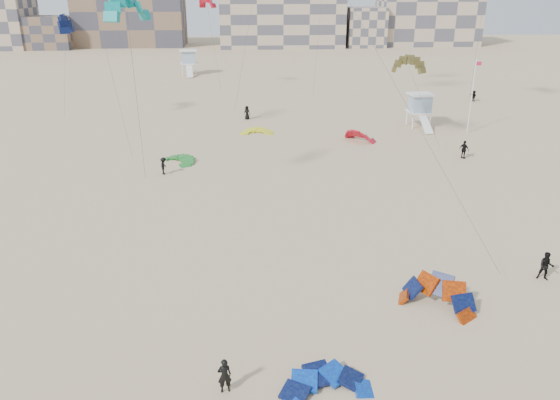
{
  "coord_description": "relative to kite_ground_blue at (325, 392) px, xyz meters",
  "views": [
    {
      "loc": [
        0.33,
        -21.26,
        15.94
      ],
      "look_at": [
        2.0,
        6.0,
        5.03
      ],
      "focal_mm": 35.0,
      "sensor_mm": 36.0,
      "label": 1
    }
  ],
  "objects": [
    {
      "name": "kitesurfer_d",
      "position": [
        17.93,
        31.6,
        0.89
      ],
      "size": [
        0.97,
        1.1,
        1.78
      ],
      "primitive_type": "imported",
      "rotation": [
        0.0,
        0.0,
        2.2
      ],
      "color": "black",
      "rests_on": "ground"
    },
    {
      "name": "flagpole",
      "position": [
        22.0,
        41.03,
        4.34
      ],
      "size": [
        0.67,
        0.1,
        8.27
      ],
      "color": "white",
      "rests_on": "ground"
    },
    {
      "name": "kitesurfer_c",
      "position": [
        -10.51,
        28.61,
        0.78
      ],
      "size": [
        0.72,
        1.08,
        1.56
      ],
      "primitive_type": "imported",
      "rotation": [
        0.0,
        0.0,
        1.43
      ],
      "color": "black",
      "rests_on": "ground"
    },
    {
      "name": "kite_fly_teal_a",
      "position": [
        -10.84,
        20.86,
        14.23
      ],
      "size": [
        4.77,
        6.37,
        14.54
      ],
      "rotation": [
        0.0,
        0.0,
        0.95
      ],
      "color": "#089696",
      "rests_on": "ground"
    },
    {
      "name": "kitesurfer_e",
      "position": [
        -3.01,
        49.3,
        0.84
      ],
      "size": [
        0.96,
        0.82,
        1.68
      ],
      "primitive_type": "imported",
      "rotation": [
        0.0,
        0.0,
        -0.41
      ],
      "color": "black",
      "rests_on": "ground"
    },
    {
      "name": "condo_west_b",
      "position": [
        -33.33,
        137.21,
        9.0
      ],
      "size": [
        28.0,
        14.0,
        18.0
      ],
      "primitive_type": "cube",
      "color": "brown",
      "rests_on": "ground"
    },
    {
      "name": "kite_fly_navy",
      "position": [
        -23.3,
        47.97,
        11.38
      ],
      "size": [
        4.22,
        4.24,
        11.7
      ],
      "rotation": [
        0.0,
        0.0,
        1.71
      ],
      "color": "#0F2042",
      "rests_on": "ground"
    },
    {
      "name": "condo_mid",
      "position": [
        6.67,
        133.21,
        6.0
      ],
      "size": [
        32.0,
        16.0,
        12.0
      ],
      "primitive_type": "cube",
      "color": "tan",
      "rests_on": "ground"
    },
    {
      "name": "kitesurfer_f",
      "position": [
        29.64,
        58.46,
        0.79
      ],
      "size": [
        0.62,
        1.5,
        1.57
      ],
      "primitive_type": "imported",
      "rotation": [
        0.0,
        0.0,
        -1.46
      ],
      "color": "black",
      "rests_on": "ground"
    },
    {
      "name": "ground",
      "position": [
        -3.33,
        3.21,
        0.0
      ],
      "size": [
        320.0,
        320.0,
        0.0
      ],
      "primitive_type": "plane",
      "color": "tan",
      "rests_on": "ground"
    },
    {
      "name": "kite_ground_orange",
      "position": [
        6.72,
        6.05,
        0.0
      ],
      "size": [
        5.63,
        5.61,
        4.05
      ],
      "primitive_type": null,
      "rotation": [
        0.91,
        0.0,
        -0.64
      ],
      "color": "#DB3B00",
      "rests_on": "ground"
    },
    {
      "name": "condo_fill_left",
      "position": [
        -53.33,
        131.21,
        4.0
      ],
      "size": [
        12.0,
        10.0,
        8.0
      ],
      "primitive_type": "cube",
      "color": "brown",
      "rests_on": "ground"
    },
    {
      "name": "kite_fly_red",
      "position": [
        -8.55,
        68.2,
        13.08
      ],
      "size": [
        4.49,
        6.96,
        13.4
      ],
      "rotation": [
        0.0,
        0.0,
        2.27
      ],
      "color": "red",
      "rests_on": "ground"
    },
    {
      "name": "lifeguard_tower_far",
      "position": [
        -13.55,
        85.78,
        2.2
      ],
      "size": [
        3.47,
        6.25,
        4.44
      ],
      "rotation": [
        0.0,
        0.0,
        0.11
      ],
      "color": "white",
      "rests_on": "ground"
    },
    {
      "name": "kite_ground_yellow",
      "position": [
        -1.91,
        42.37,
        0.0
      ],
      "size": [
        3.54,
        3.75,
        1.5
      ],
      "primitive_type": null,
      "rotation": [
        0.21,
        0.0,
        -0.03
      ],
      "color": "yellow",
      "rests_on": "ground"
    },
    {
      "name": "kite_fly_olive",
      "position": [
        13.61,
        37.88,
        8.0
      ],
      "size": [
        4.5,
        8.23,
        8.28
      ],
      "rotation": [
        0.0,
        0.0,
        -0.51
      ],
      "color": "brown",
      "rests_on": "ground"
    },
    {
      "name": "condo_east",
      "position": [
        46.67,
        135.21,
        8.0
      ],
      "size": [
        26.0,
        14.0,
        16.0
      ],
      "primitive_type": "cube",
      "color": "tan",
      "rests_on": "ground"
    },
    {
      "name": "kitesurfer_main",
      "position": [
        -4.18,
        0.31,
        0.81
      ],
      "size": [
        0.65,
        0.48,
        1.62
      ],
      "primitive_type": "imported",
      "rotation": [
        0.0,
        0.0,
        3.31
      ],
      "color": "black",
      "rests_on": "ground"
    },
    {
      "name": "condo_fill_right",
      "position": [
        28.67,
        131.21,
        5.0
      ],
      "size": [
        10.0,
        10.0,
        10.0
      ],
      "primitive_type": "cube",
      "color": "tan",
      "rests_on": "ground"
    },
    {
      "name": "kitesurfer_b",
      "position": [
        13.89,
        8.48,
        0.86
      ],
      "size": [
        1.02,
        0.91,
        1.72
      ],
      "primitive_type": "imported",
      "rotation": [
        0.0,
        0.0,
        -0.38
      ],
      "color": "black",
      "rests_on": "ground"
    },
    {
      "name": "lifeguard_tower_near",
      "position": [
        17.28,
        44.34,
        1.94
      ],
      "size": [
        2.9,
        5.4,
        3.91
      ],
      "rotation": [
        0.0,
        0.0,
        0.05
      ],
      "color": "white",
      "rests_on": "ground"
    },
    {
      "name": "kite_ground_green",
      "position": [
        -9.58,
        32.23,
        0.0
      ],
      "size": [
        5.13,
        5.11,
        1.43
      ],
      "primitive_type": null,
      "rotation": [
        0.19,
        0.0,
        -0.85
      ],
      "color": "#1E812E",
      "rests_on": "ground"
    },
    {
      "name": "kite_ground_blue",
      "position": [
        0.0,
        0.0,
        0.0
      ],
      "size": [
        4.76,
        4.91,
        2.17
      ],
      "primitive_type": null,
      "rotation": [
        0.28,
        0.0,
        0.28
      ],
      "color": "#0058B8",
      "rests_on": "ground"
    },
    {
      "name": "kite_ground_red_far",
      "position": [
        9.16,
        38.59,
        0.0
      ],
      "size": [
        5.23,
        5.22,
        3.71
      ],
      "primitive_type": null,
      "rotation": [
        0.76,
        0.0,
        2.31
      ],
      "color": "red",
      "rests_on": "ground"
    }
  ]
}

